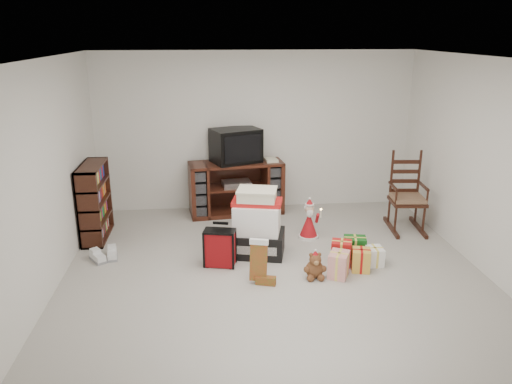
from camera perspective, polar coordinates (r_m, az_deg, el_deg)
room at (r=5.54m, az=2.32°, el=1.97°), size 5.01×5.01×2.51m
tv_stand at (r=7.86m, az=-2.27°, el=0.49°), size 1.51×0.69×0.83m
bookshelf at (r=7.23m, az=-17.92°, el=-1.20°), size 0.29×0.86×1.06m
rocking_chair at (r=7.57m, az=16.72°, el=-1.08°), size 0.55×0.82×1.18m
gift_pile at (r=6.41m, az=0.11°, el=-3.99°), size 0.78×0.64×0.86m
red_suitcase at (r=6.16m, az=-4.15°, el=-6.39°), size 0.39×0.26×0.55m
stocking at (r=5.74m, az=0.29°, el=-7.91°), size 0.27×0.17×0.54m
teddy_bear at (r=5.94m, az=6.72°, el=-8.49°), size 0.21×0.19×0.31m
santa_figurine at (r=7.00m, az=6.06°, el=-3.52°), size 0.28×0.27×0.58m
mrs_claus_figurine at (r=6.91m, az=-2.11°, el=-3.84°), size 0.27×0.25×0.54m
sneaker_pair at (r=6.67m, az=-16.87°, el=-6.98°), size 0.40×0.30×0.10m
gift_cluster at (r=6.29m, az=11.30°, el=-7.36°), size 0.70×0.79×0.24m
crt_television at (r=7.71m, az=-2.33°, el=5.33°), size 0.84×0.74×0.52m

